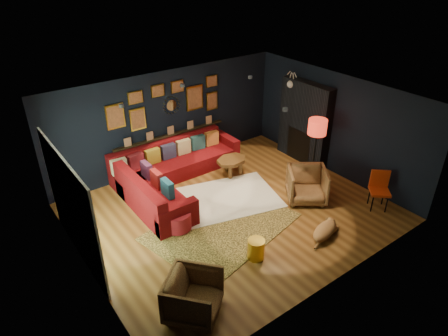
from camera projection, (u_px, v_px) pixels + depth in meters
floor at (233, 212)px, 8.99m from camera, size 6.50×6.50×0.00m
room_walls at (233, 149)px, 8.21m from camera, size 6.50×6.50×6.50m
sectional at (168, 175)px, 9.79m from camera, size 3.41×2.69×0.86m
ledge at (171, 135)px, 10.42m from camera, size 3.20×0.12×0.04m
gallery_wall at (167, 102)px, 10.01m from camera, size 3.15×0.04×1.02m
sunburst_mirror at (171, 105)px, 10.12m from camera, size 0.47×0.16×0.47m
fireplace at (304, 125)px, 10.72m from camera, size 0.31×1.60×2.20m
deer_head at (295, 83)px, 10.59m from camera, size 0.50×0.28×0.45m
sliding_door at (72, 208)px, 7.21m from camera, size 0.06×2.80×2.20m
ceiling_spots at (210, 93)px, 8.30m from camera, size 3.30×2.50×0.06m
shag_rug at (227, 198)px, 9.45m from camera, size 2.69×2.23×0.03m
leopard_rug at (222, 226)px, 8.51m from camera, size 3.37×2.73×0.02m
coffee_table at (232, 162)px, 10.27m from camera, size 0.91×0.72×0.43m
pouf at (178, 220)px, 8.35m from camera, size 0.58×0.58×0.38m
armchair_left at (193, 295)px, 6.32m from camera, size 1.13×1.12×0.85m
armchair_right at (307, 184)px, 9.21m from camera, size 1.17×1.16×0.88m
gold_stool at (256, 249)px, 7.58m from camera, size 0.33×0.33×0.42m
orange_chair at (379, 187)px, 8.94m from camera, size 0.59×0.59×0.89m
floor_lamp at (317, 130)px, 9.57m from camera, size 0.45×0.45×1.64m
dog at (325, 229)px, 8.15m from camera, size 1.19×0.82×0.34m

